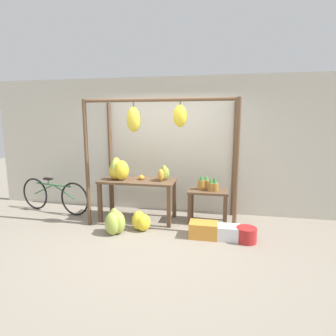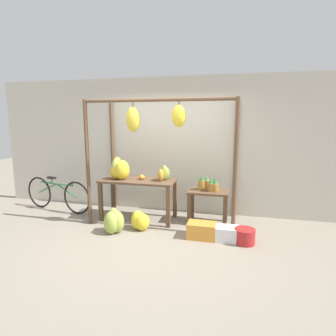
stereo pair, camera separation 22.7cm
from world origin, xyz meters
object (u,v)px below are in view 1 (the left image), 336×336
(pineapple_cluster, at_px, (208,184))
(fruit_crate_purple, at_px, (227,233))
(banana_pile_on_table, at_px, (118,170))
(fruit_crate_white, at_px, (203,230))
(blue_bucket, at_px, (246,235))
(parked_bicycle, at_px, (54,195))
(banana_pile_ground_right, at_px, (141,221))
(papaya_pile, at_px, (164,174))
(banana_pile_ground_left, at_px, (115,222))
(orange_pile, at_px, (141,178))

(pineapple_cluster, relative_size, fruit_crate_purple, 0.93)
(banana_pile_on_table, height_order, fruit_crate_purple, banana_pile_on_table)
(fruit_crate_white, bearing_deg, blue_bucket, -4.29)
(banana_pile_on_table, xyz_separation_m, parked_bicycle, (-1.50, 0.15, -0.62))
(fruit_crate_white, distance_m, parked_bicycle, 3.27)
(banana_pile_ground_right, bearing_deg, blue_bucket, -4.20)
(banana_pile_ground_right, height_order, papaya_pile, papaya_pile)
(pineapple_cluster, bearing_deg, papaya_pile, -174.70)
(banana_pile_ground_right, relative_size, parked_bicycle, 0.25)
(banana_pile_ground_left, relative_size, papaya_pile, 1.33)
(orange_pile, relative_size, pineapple_cluster, 0.30)
(fruit_crate_purple, bearing_deg, orange_pile, 158.80)
(pineapple_cluster, bearing_deg, banana_pile_on_table, -173.73)
(banana_pile_ground_left, height_order, banana_pile_ground_right, banana_pile_ground_left)
(pineapple_cluster, distance_m, fruit_crate_white, 0.96)
(pineapple_cluster, height_order, fruit_crate_purple, pineapple_cluster)
(pineapple_cluster, height_order, blue_bucket, pineapple_cluster)
(parked_bicycle, distance_m, fruit_crate_purple, 3.66)
(orange_pile, xyz_separation_m, papaya_pile, (0.44, 0.03, 0.09))
(blue_bucket, bearing_deg, pineapple_cluster, 130.05)
(fruit_crate_purple, bearing_deg, banana_pile_on_table, 165.10)
(orange_pile, xyz_separation_m, banana_pile_ground_right, (0.15, -0.55, -0.67))
(fruit_crate_white, distance_m, papaya_pile, 1.31)
(orange_pile, xyz_separation_m, fruit_crate_purple, (1.65, -0.64, -0.72))
(banana_pile_on_table, bearing_deg, fruit_crate_white, -17.86)
(banana_pile_on_table, relative_size, papaya_pile, 1.54)
(pineapple_cluster, height_order, banana_pile_ground_left, pineapple_cluster)
(orange_pile, distance_m, banana_pile_ground_left, 1.03)
(banana_pile_on_table, relative_size, fruit_crate_white, 1.08)
(banana_pile_ground_right, distance_m, blue_bucket, 1.80)
(banana_pile_on_table, bearing_deg, banana_pile_ground_left, -74.89)
(fruit_crate_white, height_order, fruit_crate_purple, fruit_crate_white)
(orange_pile, distance_m, blue_bucket, 2.18)
(banana_pile_ground_left, bearing_deg, pineapple_cluster, 29.69)
(pineapple_cluster, xyz_separation_m, banana_pile_ground_left, (-1.54, -0.88, -0.54))
(orange_pile, bearing_deg, banana_pile_ground_right, -74.73)
(orange_pile, distance_m, pineapple_cluster, 1.29)
(banana_pile_on_table, relative_size, fruit_crate_purple, 1.20)
(parked_bicycle, height_order, fruit_crate_purple, parked_bicycle)
(banana_pile_on_table, relative_size, pineapple_cluster, 1.28)
(pineapple_cluster, relative_size, blue_bucket, 1.21)
(banana_pile_ground_left, height_order, fruit_crate_purple, banana_pile_ground_left)
(fruit_crate_white, bearing_deg, banana_pile_on_table, 162.14)
(fruit_crate_white, relative_size, papaya_pile, 1.43)
(banana_pile_ground_left, distance_m, banana_pile_ground_right, 0.46)
(orange_pile, distance_m, fruit_crate_white, 1.57)
(pineapple_cluster, height_order, fruit_crate_white, pineapple_cluster)
(banana_pile_on_table, xyz_separation_m, fruit_crate_purple, (2.09, -0.56, -0.87))
(banana_pile_on_table, distance_m, banana_pile_ground_left, 1.06)
(blue_bucket, bearing_deg, fruit_crate_purple, 171.92)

